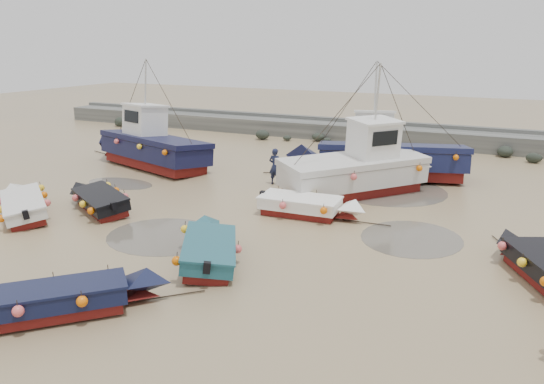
{
  "coord_description": "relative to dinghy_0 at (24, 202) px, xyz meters",
  "views": [
    {
      "loc": [
        8.83,
        -16.3,
        7.19
      ],
      "look_at": [
        -0.02,
        2.05,
        1.4
      ],
      "focal_mm": 35.0,
      "sensor_mm": 36.0,
      "label": 1
    }
  ],
  "objects": [
    {
      "name": "dinghy_4",
      "position": [
        2.4,
        1.95,
        0.01
      ],
      "size": [
        5.51,
        3.59,
        1.43
      ],
      "rotation": [
        0.0,
        0.0,
        1.06
      ],
      "color": "maroon",
      "rests_on": "ground"
    },
    {
      "name": "cabin_boat_0",
      "position": [
        -1.04,
        9.65,
        0.78
      ],
      "size": [
        10.68,
        5.16,
        6.22
      ],
      "rotation": [
        0.0,
        0.0,
        1.27
      ],
      "color": "maroon",
      "rests_on": "ground"
    },
    {
      "name": "dinghy_1",
      "position": [
        8.4,
        -5.66,
        0.01
      ],
      "size": [
        4.9,
        4.98,
        1.43
      ],
      "rotation": [
        0.0,
        0.0,
        -0.77
      ],
      "color": "maroon",
      "rests_on": "ground"
    },
    {
      "name": "dinghy_2",
      "position": [
        9.85,
        -0.86,
        0.01
      ],
      "size": [
        3.67,
        5.53,
        1.43
      ],
      "rotation": [
        0.0,
        0.0,
        0.52
      ],
      "color": "maroon",
      "rests_on": "ground"
    },
    {
      "name": "dinghy_6",
      "position": [
        20.08,
        2.59,
        0.01
      ],
      "size": [
        3.34,
        5.41,
        1.43
      ],
      "rotation": [
        0.0,
        0.0,
        0.48
      ],
      "color": "maroon",
      "rests_on": "ground"
    },
    {
      "name": "seawall",
      "position": [
        10.33,
        23.27,
        0.09
      ],
      "size": [
        60.0,
        4.92,
        1.5
      ],
      "color": "slate",
      "rests_on": "ground"
    },
    {
      "name": "puddle_a",
      "position": [
        7.06,
        0.39,
        -0.53
      ],
      "size": [
        4.48,
        4.48,
        0.01
      ],
      "primitive_type": "cylinder",
      "color": "#595347",
      "rests_on": "ground"
    },
    {
      "name": "person",
      "position": [
        7.61,
        9.2,
        -0.54
      ],
      "size": [
        0.71,
        0.48,
        1.91
      ],
      "primitive_type": "imported",
      "rotation": [
        0.0,
        0.0,
        3.11
      ],
      "color": "#171D38",
      "rests_on": "ground"
    },
    {
      "name": "puddle_c",
      "position": [
        0.21,
        5.75,
        -0.53
      ],
      "size": [
        3.88,
        3.88,
        0.01
      ],
      "primitive_type": "cylinder",
      "color": "#595347",
      "rests_on": "ground"
    },
    {
      "name": "dinghy_0",
      "position": [
        0.0,
        0.0,
        0.0
      ],
      "size": [
        5.73,
        4.55,
        1.43
      ],
      "rotation": [
        0.0,
        0.0,
        0.93
      ],
      "color": "maroon",
      "rests_on": "ground"
    },
    {
      "name": "cabin_boat_2",
      "position": [
        12.18,
        12.82,
        0.77
      ],
      "size": [
        10.96,
        5.26,
        6.22
      ],
      "rotation": [
        0.0,
        0.0,
        1.86
      ],
      "color": "maroon",
      "rests_on": "ground"
    },
    {
      "name": "dinghy_5",
      "position": [
        11.15,
        5.0,
        0.02
      ],
      "size": [
        5.73,
        2.13,
        1.43
      ],
      "rotation": [
        0.0,
        0.0,
        -1.52
      ],
      "color": "maroon",
      "rests_on": "ground"
    },
    {
      "name": "puddle_b",
      "position": [
        15.69,
        4.27,
        -0.53
      ],
      "size": [
        3.79,
        3.79,
        0.01
      ],
      "primitive_type": "cylinder",
      "color": "#595347",
      "rests_on": "ground"
    },
    {
      "name": "puddle_d",
      "position": [
        13.14,
        10.55,
        -0.53
      ],
      "size": [
        6.01,
        6.01,
        0.01
      ],
      "primitive_type": "cylinder",
      "color": "#595347",
      "rests_on": "ground"
    },
    {
      "name": "cabin_boat_1",
      "position": [
        12.22,
        9.56,
        0.79
      ],
      "size": [
        7.44,
        8.99,
        6.22
      ],
      "rotation": [
        0.0,
        0.0,
        -0.66
      ],
      "color": "maroon",
      "rests_on": "ground"
    },
    {
      "name": "ground",
      "position": [
        10.28,
        1.28,
        -0.54
      ],
      "size": [
        120.0,
        120.0,
        0.0
      ],
      "primitive_type": "plane",
      "color": "#977F57",
      "rests_on": "ground"
    }
  ]
}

